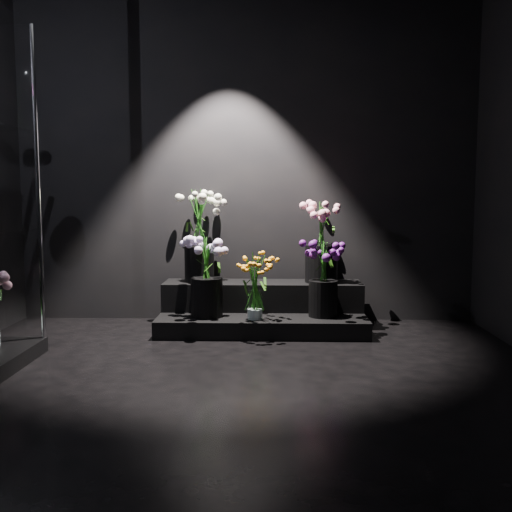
{
  "coord_description": "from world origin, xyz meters",
  "views": [
    {
      "loc": [
        0.23,
        -3.03,
        1.1
      ],
      "look_at": [
        0.11,
        1.2,
        0.65
      ],
      "focal_mm": 40.0,
      "sensor_mm": 36.0,
      "label": 1
    }
  ],
  "objects": [
    {
      "name": "floor",
      "position": [
        0.0,
        0.0,
        0.0
      ],
      "size": [
        4.0,
        4.0,
        0.0
      ],
      "primitive_type": "plane",
      "color": "black",
      "rests_on": "ground"
    },
    {
      "name": "bouquet_cream_roses",
      "position": [
        -0.39,
        1.78,
        0.81
      ],
      "size": [
        0.4,
        0.4,
        0.77
      ],
      "rotation": [
        0.0,
        0.0,
        -0.09
      ],
      "color": "black",
      "rests_on": "display_riser"
    },
    {
      "name": "bouquet_lilac",
      "position": [
        -0.29,
        1.44,
        0.51
      ],
      "size": [
        0.49,
        0.49,
        0.64
      ],
      "rotation": [
        0.0,
        0.0,
        -0.36
      ],
      "color": "black",
      "rests_on": "display_riser"
    },
    {
      "name": "bouquet_pink_roses",
      "position": [
        0.65,
        1.77,
        0.75
      ],
      "size": [
        0.4,
        0.4,
        0.67
      ],
      "rotation": [
        0.0,
        0.0,
        -0.09
      ],
      "color": "black",
      "rests_on": "display_riser"
    },
    {
      "name": "bouquet_orange_bells",
      "position": [
        0.1,
        1.35,
        0.41
      ],
      "size": [
        0.34,
        0.34,
        0.51
      ],
      "rotation": [
        0.0,
        0.0,
        0.29
      ],
      "color": "white",
      "rests_on": "display_riser"
    },
    {
      "name": "display_riser",
      "position": [
        0.15,
        1.67,
        0.15
      ],
      "size": [
        1.68,
        0.75,
        0.37
      ],
      "color": "black",
      "rests_on": "floor"
    },
    {
      "name": "bouquet_purple",
      "position": [
        0.64,
        1.47,
        0.47
      ],
      "size": [
        0.35,
        0.35,
        0.6
      ],
      "rotation": [
        0.0,
        0.0,
        -0.14
      ],
      "color": "black",
      "rests_on": "display_riser"
    },
    {
      "name": "wall_back",
      "position": [
        0.0,
        2.0,
        1.4
      ],
      "size": [
        4.0,
        0.0,
        4.0
      ],
      "primitive_type": "plane",
      "rotation": [
        1.57,
        0.0,
        0.0
      ],
      "color": "black",
      "rests_on": "floor"
    },
    {
      "name": "wall_front",
      "position": [
        0.0,
        -2.0,
        1.4
      ],
      "size": [
        4.0,
        0.0,
        4.0
      ],
      "primitive_type": "plane",
      "rotation": [
        -1.57,
        0.0,
        0.0
      ],
      "color": "black",
      "rests_on": "floor"
    }
  ]
}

